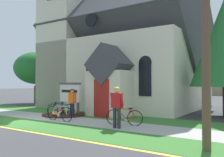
# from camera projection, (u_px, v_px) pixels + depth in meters

# --- Properties ---
(ground) EXTENTS (140.00, 140.00, 0.00)m
(ground) POSITION_uv_depth(u_px,v_px,m) (72.00, 113.00, 15.51)
(ground) COLOR #3D3D3F
(sidewalk_slab) EXTENTS (32.00, 2.04, 0.01)m
(sidewalk_slab) POSITION_uv_depth(u_px,v_px,m) (54.00, 118.00, 13.16)
(sidewalk_slab) COLOR #A8A59E
(sidewalk_slab) RESTS_ON ground
(grass_verge) EXTENTS (32.00, 2.00, 0.01)m
(grass_verge) POSITION_uv_depth(u_px,v_px,m) (22.00, 123.00, 11.48)
(grass_verge) COLOR #38722D
(grass_verge) RESTS_ON ground
(church_lawn) EXTENTS (24.00, 2.21, 0.01)m
(church_lawn) POSITION_uv_depth(u_px,v_px,m) (80.00, 114.00, 14.93)
(church_lawn) COLOR #38722D
(church_lawn) RESTS_ON ground
(church_building) EXTENTS (11.60, 11.29, 12.49)m
(church_building) POSITION_uv_depth(u_px,v_px,m) (120.00, 49.00, 19.79)
(church_building) COLOR beige
(church_building) RESTS_ON ground
(church_sign) EXTENTS (1.80, 0.24, 1.92)m
(church_sign) POSITION_uv_depth(u_px,v_px,m) (70.00, 94.00, 14.59)
(church_sign) COLOR #474C56
(church_sign) RESTS_ON ground
(flower_bed) EXTENTS (2.50, 2.50, 0.34)m
(flower_bed) POSITION_uv_depth(u_px,v_px,m) (64.00, 114.00, 14.16)
(flower_bed) COLOR #382319
(flower_bed) RESTS_ON ground
(bicycle_blue) EXTENTS (1.78, 0.40, 0.83)m
(bicycle_blue) POSITION_uv_depth(u_px,v_px,m) (60.00, 110.00, 13.60)
(bicycle_blue) COLOR black
(bicycle_blue) RESTS_ON ground
(bicycle_black) EXTENTS (1.63, 0.51, 0.80)m
(bicycle_black) POSITION_uv_depth(u_px,v_px,m) (124.00, 117.00, 10.89)
(bicycle_black) COLOR black
(bicycle_black) RESTS_ON ground
(bicycle_orange) EXTENTS (1.75, 0.09, 0.81)m
(bicycle_orange) POSITION_uv_depth(u_px,v_px,m) (59.00, 113.00, 12.13)
(bicycle_orange) COLOR black
(bicycle_orange) RESTS_ON ground
(cyclist_in_orange_jersey) EXTENTS (0.61, 0.30, 1.59)m
(cyclist_in_orange_jersey) POSITION_uv_depth(u_px,v_px,m) (72.00, 101.00, 13.31)
(cyclist_in_orange_jersey) COLOR #191E38
(cyclist_in_orange_jersey) RESTS_ON ground
(cyclist_in_white_jersey) EXTENTS (0.66, 0.35, 1.72)m
(cyclist_in_white_jersey) POSITION_uv_depth(u_px,v_px,m) (117.00, 104.00, 10.11)
(cyclist_in_white_jersey) COLOR #2D2D33
(cyclist_in_white_jersey) RESTS_ON ground
(yard_deciduous_tree) EXTENTS (4.07, 4.07, 4.86)m
(yard_deciduous_tree) POSITION_uv_depth(u_px,v_px,m) (36.00, 68.00, 23.07)
(yard_deciduous_tree) COLOR #3D2D1E
(yard_deciduous_tree) RESTS_ON ground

